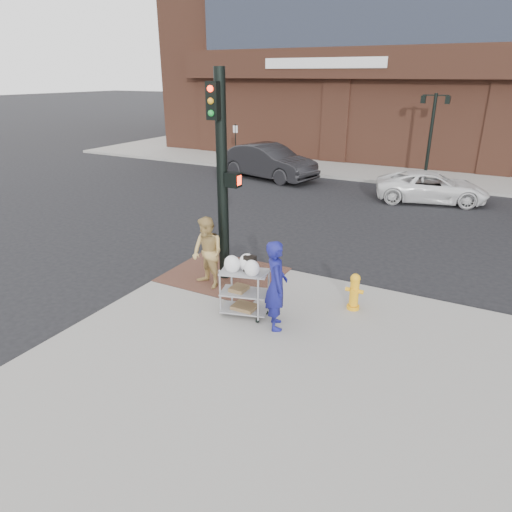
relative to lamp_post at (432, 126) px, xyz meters
The scene contains 13 objects.
ground 16.34m from the lamp_post, 97.13° to the right, with size 220.00×220.00×0.00m, color black.
brick_curb_ramp 15.52m from the lamp_post, 99.77° to the right, with size 2.80×2.40×0.01m, color brown.
lamp_post is the anchor object (origin of this frame).
parking_sign 10.64m from the lamp_post, behind, with size 0.05×0.05×2.20m, color black.
traffic_signal_pole 15.43m from the lamp_post, 99.24° to the right, with size 0.61×0.51×5.00m.
woman_blue 16.88m from the lamp_post, 90.96° to the right, with size 0.68×0.45×1.87m, color navy.
pedestrian_tan 16.13m from the lamp_post, 99.20° to the right, with size 0.85×0.66×1.74m, color tan.
sedan_dark 8.14m from the lamp_post, 154.35° to the right, with size 1.82×5.23×1.72m, color black.
minivan_white 4.87m from the lamp_post, 78.39° to the right, with size 2.05×4.45×1.24m, color white.
utility_cart 16.80m from the lamp_post, 93.78° to the right, with size 1.09×0.79×1.36m.
fire_hydrant 15.48m from the lamp_post, 86.62° to the right, with size 0.40×0.28×0.84m.
newsbox_red 9.70m from the lamp_post, behind, with size 0.38×0.35×0.92m, color #A11912.
newsbox_yellow 8.65m from the lamp_post, behind, with size 0.44×0.40×1.05m, color yellow.
Camera 1 is at (5.22, -8.24, 4.99)m, focal length 32.00 mm.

